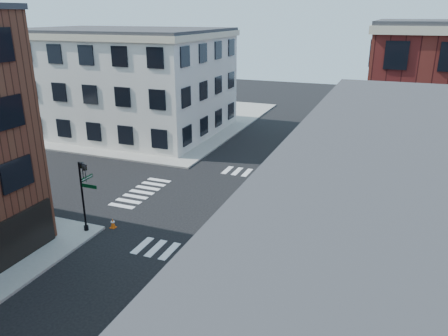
% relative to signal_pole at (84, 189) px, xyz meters
% --- Properties ---
extents(ground, '(120.00, 120.00, 0.00)m').
position_rel_signal_pole_xyz_m(ground, '(6.72, 6.68, -2.86)').
color(ground, black).
rests_on(ground, ground).
extents(sidewalk_nw, '(30.00, 30.00, 0.15)m').
position_rel_signal_pole_xyz_m(sidewalk_nw, '(-14.28, 27.68, -2.78)').
color(sidewalk_nw, gray).
rests_on(sidewalk_nw, ground).
extents(building_nw, '(22.00, 16.00, 11.00)m').
position_rel_signal_pole_xyz_m(building_nw, '(-12.28, 22.68, 2.64)').
color(building_nw, silver).
rests_on(building_nw, ground).
extents(tree_near, '(2.69, 2.69, 4.49)m').
position_rel_signal_pole_xyz_m(tree_near, '(14.28, 16.65, 0.30)').
color(tree_near, black).
rests_on(tree_near, ground).
extents(tree_far, '(2.43, 2.43, 4.07)m').
position_rel_signal_pole_xyz_m(tree_far, '(14.28, 22.65, 0.02)').
color(tree_far, black).
rests_on(tree_far, ground).
extents(signal_pole, '(1.29, 1.24, 4.60)m').
position_rel_signal_pole_xyz_m(signal_pole, '(0.00, 0.00, 0.00)').
color(signal_pole, black).
rests_on(signal_pole, ground).
extents(box_truck, '(8.44, 3.06, 3.76)m').
position_rel_signal_pole_xyz_m(box_truck, '(16.19, 4.91, -0.90)').
color(box_truck, white).
rests_on(box_truck, ground).
extents(traffic_cone, '(0.36, 0.36, 0.63)m').
position_rel_signal_pole_xyz_m(traffic_cone, '(1.11, 0.98, -2.55)').
color(traffic_cone, '#DA5009').
rests_on(traffic_cone, ground).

